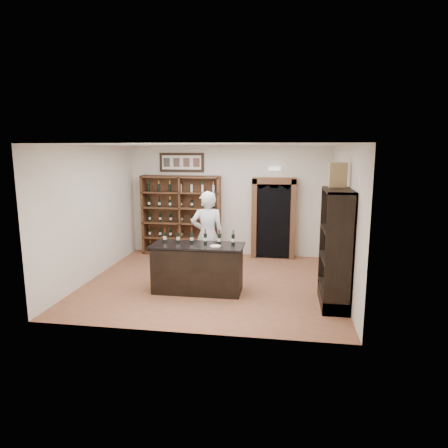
{
  "coord_description": "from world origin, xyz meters",
  "views": [
    {
      "loc": [
        1.54,
        -8.32,
        2.91
      ],
      "look_at": [
        0.21,
        0.3,
        1.27
      ],
      "focal_mm": 32.0,
      "sensor_mm": 36.0,
      "label": 1
    }
  ],
  "objects_px": {
    "wine_crate": "(338,175)",
    "shopkeeper": "(208,236)",
    "counter_bottle_0": "(165,237)",
    "side_cabinet": "(336,266)",
    "tasting_counter": "(198,268)",
    "wine_shelf": "(181,215)"
  },
  "relations": [
    {
      "from": "counter_bottle_0",
      "to": "side_cabinet",
      "type": "xyz_separation_m",
      "value": [
        3.44,
        -0.42,
        -0.35
      ]
    },
    {
      "from": "shopkeeper",
      "to": "side_cabinet",
      "type": "bearing_deg",
      "value": 143.96
    },
    {
      "from": "wine_crate",
      "to": "counter_bottle_0",
      "type": "bearing_deg",
      "value": 176.7
    },
    {
      "from": "side_cabinet",
      "to": "shopkeeper",
      "type": "bearing_deg",
      "value": 156.63
    },
    {
      "from": "side_cabinet",
      "to": "wine_crate",
      "type": "height_order",
      "value": "wine_crate"
    },
    {
      "from": "shopkeeper",
      "to": "wine_crate",
      "type": "xyz_separation_m",
      "value": [
        2.67,
        -0.79,
        1.43
      ]
    },
    {
      "from": "tasting_counter",
      "to": "wine_crate",
      "type": "distance_m",
      "value": 3.34
    },
    {
      "from": "side_cabinet",
      "to": "tasting_counter",
      "type": "bearing_deg",
      "value": 173.72
    },
    {
      "from": "counter_bottle_0",
      "to": "side_cabinet",
      "type": "bearing_deg",
      "value": -6.96
    },
    {
      "from": "wine_crate",
      "to": "shopkeeper",
      "type": "bearing_deg",
      "value": 161.08
    },
    {
      "from": "wine_crate",
      "to": "tasting_counter",
      "type": "bearing_deg",
      "value": 178.99
    },
    {
      "from": "shopkeeper",
      "to": "tasting_counter",
      "type": "bearing_deg",
      "value": 74.33
    },
    {
      "from": "shopkeeper",
      "to": "wine_crate",
      "type": "relative_size",
      "value": 4.3
    },
    {
      "from": "wine_shelf",
      "to": "tasting_counter",
      "type": "relative_size",
      "value": 1.17
    },
    {
      "from": "tasting_counter",
      "to": "counter_bottle_0",
      "type": "bearing_deg",
      "value": 170.52
    },
    {
      "from": "tasting_counter",
      "to": "wine_crate",
      "type": "height_order",
      "value": "wine_crate"
    },
    {
      "from": "wine_shelf",
      "to": "shopkeeper",
      "type": "relative_size",
      "value": 1.1
    },
    {
      "from": "tasting_counter",
      "to": "shopkeeper",
      "type": "height_order",
      "value": "shopkeeper"
    },
    {
      "from": "side_cabinet",
      "to": "shopkeeper",
      "type": "distance_m",
      "value": 2.93
    },
    {
      "from": "counter_bottle_0",
      "to": "shopkeeper",
      "type": "xyz_separation_m",
      "value": [
        0.77,
        0.74,
        -0.1
      ]
    },
    {
      "from": "tasting_counter",
      "to": "counter_bottle_0",
      "type": "height_order",
      "value": "counter_bottle_0"
    },
    {
      "from": "wine_shelf",
      "to": "side_cabinet",
      "type": "distance_m",
      "value": 5.02
    }
  ]
}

